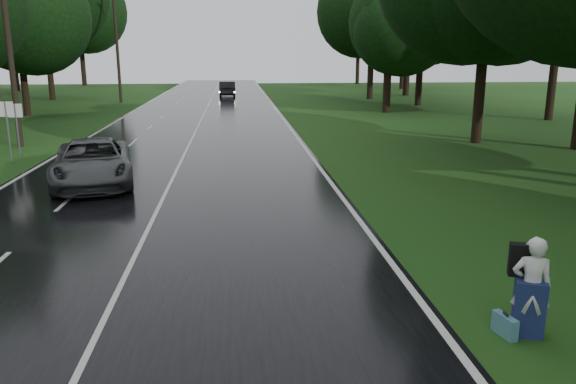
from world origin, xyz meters
name	(u,v)px	position (x,y,z in m)	size (l,w,h in m)	color
ground	(110,310)	(0.00, 0.00, 0.00)	(160.00, 160.00, 0.00)	#1D4314
road	(191,142)	(0.00, 20.00, 0.02)	(12.00, 140.00, 0.04)	black
lane_center	(191,141)	(0.00, 20.00, 0.04)	(0.12, 140.00, 0.01)	silver
grey_car	(93,162)	(-2.71, 10.32, 0.84)	(2.64, 5.72, 1.59)	#494C4E
far_car	(227,89)	(1.60, 52.03, 0.84)	(1.70, 4.86, 1.60)	black
hitchhiker	(530,290)	(7.17, -1.60, 0.81)	(0.74, 0.71, 1.74)	silver
suitcase	(505,325)	(6.80, -1.59, 0.18)	(0.15, 0.51, 0.36)	teal
utility_pole_mid	(21,146)	(-8.50, 19.41, 0.00)	(1.80, 0.28, 10.62)	black
utility_pole_far	(121,103)	(-8.50, 45.42, 0.00)	(1.80, 0.28, 10.67)	black
road_sign_a	(12,164)	(-7.20, 14.75, 0.00)	(0.64, 0.10, 2.65)	white
road_sign_b	(21,159)	(-7.20, 15.75, 0.00)	(0.59, 0.10, 2.47)	white
tree_left_e	(28,115)	(-13.38, 34.51, 0.00)	(7.72, 7.72, 12.06)	black
tree_left_f	(53,100)	(-16.10, 49.49, 0.00)	(11.52, 11.52, 18.00)	black
tree_right_d	(475,143)	(15.07, 18.44, 0.00)	(9.80, 9.80, 15.32)	black
tree_right_e	(386,112)	(14.47, 34.11, 0.00)	(7.39, 7.39, 11.54)	black
tree_right_f	(369,99)	(16.29, 47.23, 0.00)	(9.94, 9.94, 15.53)	black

